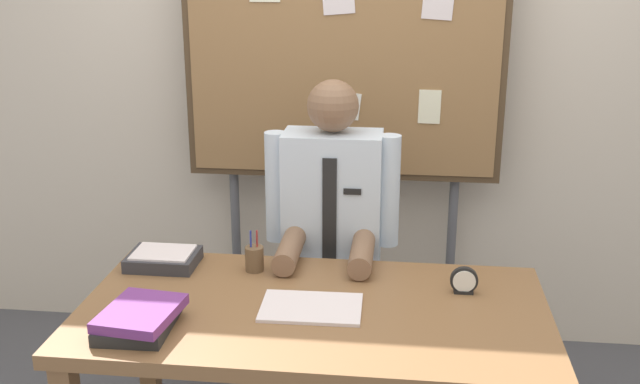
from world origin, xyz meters
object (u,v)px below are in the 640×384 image
object	(u,v)px
person	(332,258)
pen_holder	(254,258)
paper_tray	(163,259)
desk	(314,329)
desk_clock	(464,282)
bulletin_board	(343,54)
book_stack	(139,319)
open_notebook	(311,308)

from	to	relation	value
person	pen_holder	size ratio (longest dim) A/B	8.82
person	paper_tray	world-z (taller)	person
desk	desk_clock	world-z (taller)	desk_clock
paper_tray	desk_clock	bearing A→B (deg)	-5.62
pen_holder	bulletin_board	bearing A→B (deg)	71.79
desk	book_stack	size ratio (longest dim) A/B	5.41
book_stack	open_notebook	bearing A→B (deg)	21.01
bulletin_board	book_stack	world-z (taller)	bulletin_board
person	bulletin_board	size ratio (longest dim) A/B	0.68
desk	open_notebook	size ratio (longest dim) A/B	4.69
desk	book_stack	xyz separation A→B (m)	(-0.53, -0.22, 0.12)
desk_clock	book_stack	bearing A→B (deg)	-159.50
person	open_notebook	size ratio (longest dim) A/B	4.16
person	book_stack	xyz separation A→B (m)	(-0.53, -0.83, 0.12)
book_stack	paper_tray	bearing A→B (deg)	99.44
desk	book_stack	distance (m)	0.59
desk	pen_holder	world-z (taller)	pen_holder
bulletin_board	desk_clock	world-z (taller)	bulletin_board
person	paper_tray	xyz separation A→B (m)	(-0.62, -0.33, 0.11)
person	open_notebook	xyz separation A→B (m)	(-0.01, -0.63, 0.09)
book_stack	desk	bearing A→B (deg)	22.66
person	bulletin_board	xyz separation A→B (m)	(0.00, 0.45, 0.79)
desk	paper_tray	world-z (taller)	paper_tray
bulletin_board	book_stack	distance (m)	1.55
pen_holder	desk_clock	bearing A→B (deg)	-7.76
desk_clock	paper_tray	size ratio (longest dim) A/B	0.38
desk	pen_holder	size ratio (longest dim) A/B	9.96
person	desk	bearing A→B (deg)	-90.00
desk_clock	pen_holder	bearing A→B (deg)	172.24
desk	pen_holder	distance (m)	0.40
desk	desk_clock	xyz separation A→B (m)	(0.51, 0.17, 0.13)
book_stack	open_notebook	world-z (taller)	book_stack
desk	person	bearing A→B (deg)	90.00
paper_tray	bulletin_board	bearing A→B (deg)	51.78
bulletin_board	desk_clock	size ratio (longest dim) A/B	21.21
open_notebook	paper_tray	world-z (taller)	paper_tray
bulletin_board	pen_holder	xyz separation A→B (m)	(-0.26, -0.79, -0.66)
desk_clock	pen_holder	size ratio (longest dim) A/B	0.61
desk	book_stack	bearing A→B (deg)	-157.34
open_notebook	pen_holder	world-z (taller)	pen_holder
book_stack	pen_holder	distance (m)	0.57
book_stack	pen_holder	bearing A→B (deg)	61.12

